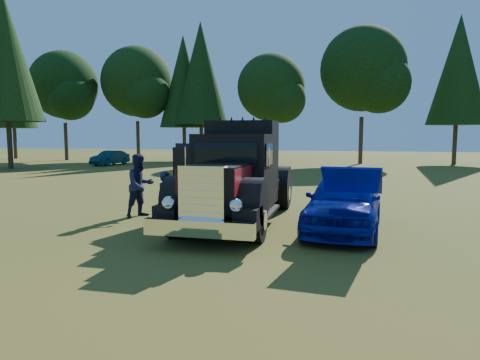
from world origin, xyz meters
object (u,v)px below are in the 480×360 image
diamond_t_truck (235,180)px  spectator_far (140,185)px  hotrod_coupe (344,202)px  distant_teal_car (110,158)px  spectator_near (166,199)px

diamond_t_truck → spectator_far: (-3.16, 0.28, -0.29)m
hotrod_coupe → spectator_far: (-6.23, 0.61, 0.20)m
hotrod_coupe → distant_teal_car: size_ratio=1.28×
hotrod_coupe → distant_teal_car: bearing=132.4°
hotrod_coupe → distant_teal_car: 28.48m
diamond_t_truck → spectator_far: 3.19m
distant_teal_car → hotrod_coupe: bearing=-38.2°
diamond_t_truck → distant_teal_car: bearing=128.0°
distant_teal_car → diamond_t_truck: bearing=-42.6°
spectator_near → spectator_far: bearing=75.7°
diamond_t_truck → hotrod_coupe: 3.13m
diamond_t_truck → distant_teal_car: (-16.14, 20.68, -0.66)m
hotrod_coupe → spectator_near: bearing=-172.4°
diamond_t_truck → spectator_near: (-1.75, -0.98, -0.49)m
diamond_t_truck → spectator_near: size_ratio=4.55×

